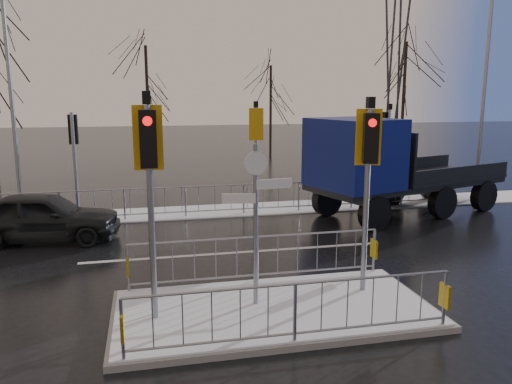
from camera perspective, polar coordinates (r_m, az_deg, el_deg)
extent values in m
plane|color=black|center=(9.77, 2.00, -13.68)|extent=(120.00, 120.00, 0.00)
cube|color=white|center=(17.80, -4.96, -2.19)|extent=(30.00, 2.00, 0.04)
cube|color=silver|center=(13.23, -2.16, -6.93)|extent=(8.00, 0.15, 0.01)
cube|color=slate|center=(9.74, 2.00, -13.36)|extent=(6.00, 3.00, 0.12)
cube|color=white|center=(9.71, 2.00, -12.96)|extent=(5.85, 2.85, 0.03)
cube|color=gold|center=(7.98, -15.04, -14.68)|extent=(0.05, 0.28, 0.42)
cube|color=gold|center=(9.38, 20.77, -11.05)|extent=(0.05, 0.28, 0.42)
cube|color=gold|center=(10.54, -14.46, -8.22)|extent=(0.05, 0.28, 0.42)
cube|color=gold|center=(11.64, 13.33, -6.33)|extent=(0.05, 0.28, 0.42)
cylinder|color=gray|center=(8.83, -11.89, -2.72)|extent=(0.11, 0.11, 3.80)
cube|color=black|center=(8.43, -12.23, 5.93)|extent=(0.28, 0.22, 0.95)
cylinder|color=red|center=(8.31, -12.31, 7.93)|extent=(0.16, 0.04, 0.16)
cube|color=#D3960C|center=(8.68, -12.25, 6.07)|extent=(0.50, 0.03, 1.10)
cube|color=black|center=(8.58, -12.43, 10.49)|extent=(0.14, 0.14, 0.22)
cylinder|color=gray|center=(10.16, 12.49, -1.23)|extent=(0.11, 0.11, 3.70)
cube|color=black|center=(9.79, 12.98, 5.99)|extent=(0.33, 0.28, 0.95)
cylinder|color=red|center=(9.67, 13.18, 7.71)|extent=(0.16, 0.08, 0.16)
cube|color=#D3960C|center=(10.04, 12.73, 6.12)|extent=(0.49, 0.16, 1.10)
cube|color=black|center=(9.94, 12.96, 9.94)|extent=(0.14, 0.14, 0.22)
cylinder|color=gray|center=(9.32, -0.03, -3.98)|extent=(0.09, 0.09, 3.10)
cube|color=silver|center=(9.22, 2.09, 0.95)|extent=(0.70, 0.14, 0.18)
cube|color=silver|center=(9.13, -2.00, -0.75)|extent=(0.62, 0.15, 0.18)
cylinder|color=silver|center=(9.05, 0.01, 3.33)|extent=(0.44, 0.03, 0.44)
cylinder|color=gray|center=(17.19, -19.98, 2.71)|extent=(0.11, 0.11, 3.50)
cube|color=black|center=(17.25, -20.16, 6.74)|extent=(0.28, 0.22, 0.95)
cylinder|color=red|center=(17.34, -20.19, 7.75)|extent=(0.16, 0.04, 0.16)
cylinder|color=gray|center=(17.44, -0.03, 3.65)|extent=(0.11, 0.11, 3.60)
cube|color=black|center=(17.50, -0.16, 7.79)|extent=(0.28, 0.22, 0.95)
cylinder|color=red|center=(17.59, -0.23, 8.78)|extent=(0.16, 0.04, 0.16)
cube|color=#D3960C|center=(17.25, 0.03, 7.74)|extent=(0.50, 0.03, 1.10)
cube|color=black|center=(17.30, -0.03, 9.97)|extent=(0.14, 0.14, 0.22)
cylinder|color=gray|center=(19.15, 14.77, 3.80)|extent=(0.11, 0.11, 3.50)
cube|color=black|center=(19.18, 14.58, 7.43)|extent=(0.33, 0.28, 0.95)
cylinder|color=red|center=(19.25, 14.41, 8.34)|extent=(0.16, 0.08, 0.16)
cube|color=black|center=(19.02, 15.05, 9.40)|extent=(0.14, 0.14, 0.22)
imported|color=black|center=(15.26, -23.15, -2.63)|extent=(4.36, 2.18, 1.43)
cylinder|color=black|center=(15.59, 13.41, -2.37)|extent=(1.14, 0.65, 1.10)
cylinder|color=black|center=(17.27, 8.12, -0.88)|extent=(1.14, 0.65, 1.10)
cylinder|color=black|center=(17.82, 20.54, -1.11)|extent=(1.14, 0.65, 1.10)
cylinder|color=black|center=(19.31, 15.25, 0.10)|extent=(1.14, 0.65, 1.10)
cylinder|color=black|center=(19.56, 24.59, -0.39)|extent=(1.14, 0.65, 1.10)
cylinder|color=black|center=(20.92, 19.45, 0.68)|extent=(1.14, 0.65, 1.10)
cube|color=black|center=(18.13, 16.96, 1.00)|extent=(7.66, 4.64, 0.18)
cube|color=navy|center=(16.20, 11.13, 4.36)|extent=(2.90, 3.18, 2.19)
cube|color=black|center=(16.88, 13.90, 6.01)|extent=(0.72, 2.10, 1.21)
cube|color=#2D3033|center=(15.96, 9.21, -0.09)|extent=(0.91, 2.44, 0.38)
cube|color=black|center=(19.01, 19.45, 1.77)|extent=(5.40, 3.99, 0.13)
cube|color=black|center=(17.16, 14.55, 4.06)|extent=(0.90, 2.53, 1.64)
cylinder|color=black|center=(30.59, -12.25, 9.61)|extent=(0.19, 0.19, 6.90)
cylinder|color=black|center=(33.63, 1.68, 9.18)|extent=(0.16, 0.16, 5.98)
cylinder|color=black|center=(33.75, 16.48, 9.92)|extent=(0.20, 0.20, 7.36)
cylinder|color=gray|center=(21.32, 24.57, 9.84)|extent=(0.14, 0.14, 8.00)
cylinder|color=gray|center=(18.58, -26.20, 9.98)|extent=(0.14, 0.14, 8.20)
cylinder|color=#2D3033|center=(44.78, 16.16, 18.23)|extent=(1.18, 1.18, 19.97)
cylinder|color=#2D3033|center=(44.23, 14.72, 18.39)|extent=(1.18, 1.18, 19.97)
cylinder|color=#2D3033|center=(43.73, 16.95, 18.37)|extent=(1.18, 1.18, 19.97)
cylinder|color=#2D3033|center=(43.17, 15.49, 18.54)|extent=(1.18, 1.18, 19.97)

